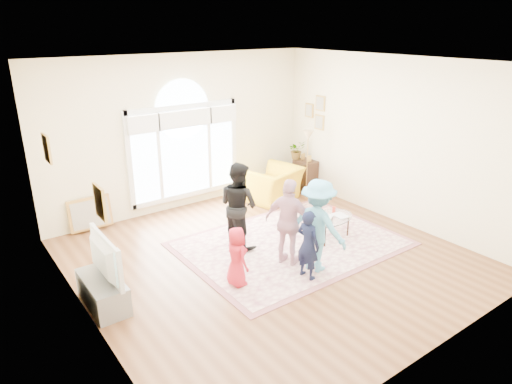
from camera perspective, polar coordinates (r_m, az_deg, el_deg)
ground at (r=7.83m, az=1.88°, el=-8.20°), size 6.00×6.00×0.00m
room_shell at (r=9.52m, az=-8.59°, el=6.95°), size 6.00×6.00×6.00m
area_rug at (r=8.29m, az=4.41°, el=-6.44°), size 3.60×2.60×0.02m
rug_border at (r=8.29m, az=4.41°, el=-6.47°), size 3.80×2.80×0.01m
tv_console at (r=6.87m, az=-18.58°, el=-11.77°), size 0.45×1.00×0.42m
television at (r=6.62m, az=-19.02°, el=-7.90°), size 0.17×1.09×0.63m
coffee_table at (r=8.42m, az=9.16°, el=-3.29°), size 1.08×0.75×0.54m
armchair at (r=10.15m, az=2.13°, el=0.97°), size 1.35×1.25×0.74m
side_cabinet at (r=10.93m, az=6.16°, el=2.17°), size 0.40×0.50×0.70m
floor_lamp at (r=10.30m, az=6.52°, el=6.43°), size 0.31×0.31×1.51m
plant_pedestal at (r=11.05m, az=5.00°, el=2.42°), size 0.20×0.20×0.70m
potted_plant at (r=10.89m, az=5.10°, el=5.26°), size 0.43×0.39×0.44m
leaning_picture at (r=9.35m, az=-19.77°, el=-4.50°), size 0.80×0.14×0.62m
child_red at (r=6.84m, az=-2.43°, el=-8.08°), size 0.32×0.47×0.93m
child_navy at (r=7.03m, az=6.52°, el=-6.55°), size 0.32×0.44×1.11m
child_black at (r=7.89m, az=-2.21°, el=-1.64°), size 0.72×0.85×1.53m
child_pink at (r=7.33m, az=4.20°, el=-3.82°), size 0.67×0.92×1.45m
child_blue at (r=7.20m, az=7.73°, el=-4.20°), size 0.79×1.08×1.51m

